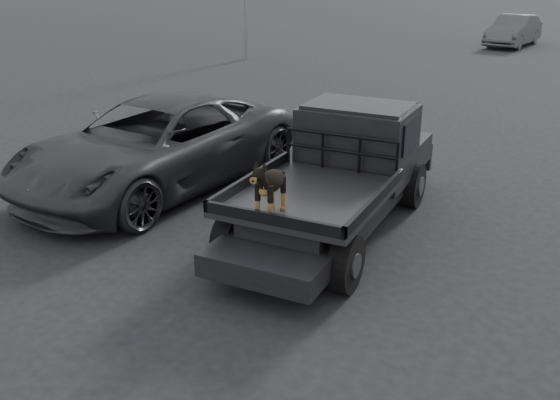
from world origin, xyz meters
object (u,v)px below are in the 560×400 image
at_px(parked_suv, 157,145).
at_px(distant_car_a, 514,31).
at_px(flatbed_ute, 334,202).
at_px(dog, 271,186).

bearing_deg(parked_suv, distant_car_a, 89.44).
bearing_deg(flatbed_ute, dog, -95.60).
xyz_separation_m(flatbed_ute, dog, (-0.18, -1.80, 0.83)).
distance_m(flatbed_ute, parked_suv, 3.65).
distance_m(dog, distant_car_a, 24.99).
bearing_deg(distant_car_a, flatbed_ute, -79.75).
relative_size(flatbed_ute, parked_suv, 0.94).
bearing_deg(dog, flatbed_ute, 84.40).
height_order(dog, parked_suv, dog).
bearing_deg(dog, parked_suv, 147.51).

